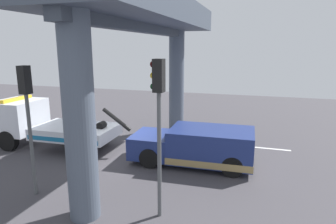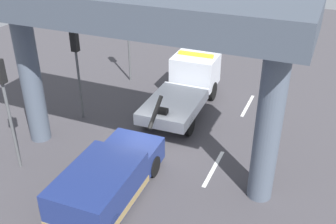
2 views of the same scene
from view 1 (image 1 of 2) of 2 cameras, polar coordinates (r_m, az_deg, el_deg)
ground_plane at (r=14.03m, az=-7.56°, el=-8.54°), size 60.00×40.00×0.10m
lane_stripe_west at (r=15.63m, az=17.97°, el=-6.64°), size 2.60×0.16×0.01m
lane_stripe_mid at (r=16.60m, az=-3.25°, el=-4.92°), size 2.60×0.16×0.01m
lane_stripe_east at (r=19.47m, az=-20.05°, el=-3.07°), size 2.60×0.16×0.01m
tow_truck_white at (r=16.15m, az=-23.17°, el=-2.00°), size 7.29×2.58×2.46m
towed_van_green at (r=12.78m, az=5.78°, el=-6.65°), size 5.26×2.35×1.58m
overpass_structure at (r=12.79m, az=-4.59°, el=16.42°), size 3.60×11.98×6.97m
traffic_light_near at (r=8.14m, az=-1.88°, el=1.28°), size 0.39×0.32×4.64m
traffic_light_far at (r=10.52m, az=-25.70°, el=1.61°), size 0.39×0.32×4.38m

